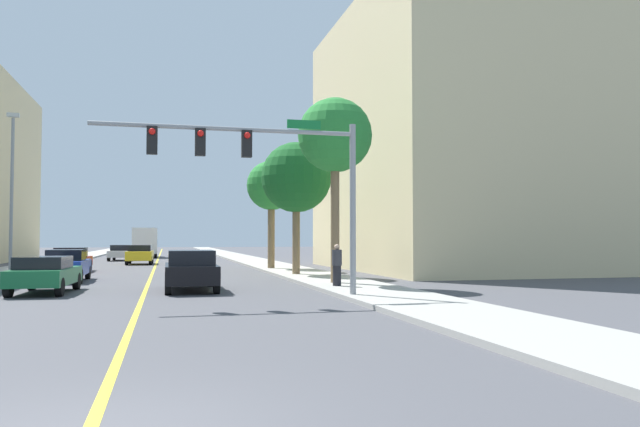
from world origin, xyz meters
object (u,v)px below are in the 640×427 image
palm_mid (296,178)px  palm_far (271,187)px  car_black (191,270)px  street_lamp (12,185)px  pedestrian (337,265)px  car_yellow (140,254)px  delivery_truck (145,242)px  car_red (71,260)px  car_green (45,273)px  car_blue (66,265)px  palm_near (335,137)px  traffic_signal_mast (266,163)px  car_silver (121,252)px

palm_mid → palm_far: bearing=91.8°
palm_far → car_black: bearing=-111.3°
street_lamp → pedestrian: 17.73m
street_lamp → car_yellow: bearing=70.2°
street_lamp → delivery_truck: street_lamp is taller
street_lamp → car_red: size_ratio=1.77×
car_green → delivery_truck: (2.09, 42.14, 0.91)m
delivery_truck → car_blue: bearing=-94.3°
palm_near → car_red: (-12.09, 13.73, -5.42)m
traffic_signal_mast → car_green: (-7.23, 4.59, -3.63)m
palm_far → car_yellow: bearing=126.1°
car_yellow → palm_near: bearing=-69.2°
street_lamp → palm_near: 16.78m
car_yellow → delivery_truck: 17.33m
car_yellow → car_red: size_ratio=0.89×
car_blue → street_lamp: bearing=132.8°
car_blue → traffic_signal_mast: bearing=-56.3°
car_yellow → delivery_truck: bearing=91.6°
traffic_signal_mast → car_yellow: bearing=99.6°
palm_near → palm_mid: 6.57m
car_blue → pedestrian: 12.97m
car_yellow → pedestrian: pedestrian is taller
car_silver → palm_near: bearing=-69.3°
palm_mid → car_silver: palm_mid is taller
palm_far → car_green: (-10.46, -13.57, -4.44)m
car_black → pedestrian: bearing=-9.8°
car_blue → palm_near: bearing=-27.5°
traffic_signal_mast → street_lamp: size_ratio=1.03×
palm_mid → car_silver: bearing=111.4°
palm_far → car_blue: (-10.65, -7.35, -4.40)m
palm_mid → delivery_truck: 36.23m
car_yellow → car_silver: size_ratio=0.87×
car_silver → street_lamp: bearing=-95.5°
car_black → pedestrian: size_ratio=2.82×
palm_near → car_green: 12.23m
palm_mid → car_black: size_ratio=1.52×
palm_far → car_silver: palm_far is taller
car_blue → car_silver: bearing=88.2°
car_silver → pedestrian: (10.25, -34.69, 0.22)m
palm_mid → car_silver: 28.80m
car_black → car_red: (-6.25, 14.50, -0.06)m
car_yellow → car_green: (-2.26, -24.83, -0.05)m
car_blue → palm_mid: bearing=3.8°
palm_mid → palm_far: size_ratio=1.02×
traffic_signal_mast → car_yellow: size_ratio=2.05×
palm_near → car_black: palm_near is taller
car_blue → pedestrian: size_ratio=2.75×
street_lamp → car_red: street_lamp is taller
traffic_signal_mast → palm_far: palm_far is taller
traffic_signal_mast → car_black: 6.08m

